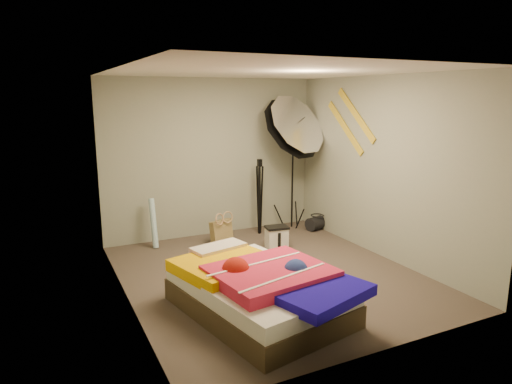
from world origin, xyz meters
TOP-DOWN VIEW (x-y plane):
  - floor at (0.00, 0.00)m, footprint 4.00×4.00m
  - ceiling at (0.00, 0.00)m, footprint 4.00×4.00m
  - wall_back at (0.00, 2.00)m, footprint 3.50×0.00m
  - wall_front at (0.00, -2.00)m, footprint 3.50×0.00m
  - wall_left at (-1.75, 0.00)m, footprint 0.00×4.00m
  - wall_right at (1.75, 0.00)m, footprint 0.00×4.00m
  - tote_bag at (-0.08, 1.43)m, footprint 0.40×0.28m
  - wrapping_roll at (-1.05, 1.72)m, footprint 0.10×0.22m
  - camera_case at (0.58, 0.88)m, footprint 0.33×0.26m
  - duffel_bag at (1.65, 1.41)m, footprint 0.42×0.32m
  - wall_stripe_upper at (1.73, 0.60)m, footprint 0.02×0.91m
  - wall_stripe_lower at (1.73, 0.85)m, footprint 0.02×0.91m
  - bed at (-0.58, -0.86)m, footprint 1.64×2.11m
  - photo_umbrella at (1.21, 1.57)m, footprint 1.27×1.05m
  - camera_tripod at (0.68, 1.65)m, footprint 0.07×0.07m

SIDE VIEW (x-z plane):
  - floor at x=0.00m, z-range 0.00..0.00m
  - duffel_bag at x=1.65m, z-range 0.00..0.23m
  - camera_case at x=0.58m, z-range 0.00..0.30m
  - tote_bag at x=-0.08m, z-range -0.01..0.37m
  - bed at x=-0.58m, z-range 0.00..0.53m
  - wrapping_roll at x=-1.05m, z-range 0.00..0.74m
  - camera_tripod at x=0.68m, z-range 0.09..1.32m
  - wall_back at x=0.00m, z-range -0.50..3.00m
  - wall_front at x=0.00m, z-range -0.50..3.00m
  - wall_left at x=-1.75m, z-range -0.75..3.25m
  - wall_right at x=1.75m, z-range -0.75..3.25m
  - photo_umbrella at x=1.21m, z-range 0.51..2.87m
  - wall_stripe_lower at x=1.73m, z-range 1.36..2.14m
  - wall_stripe_upper at x=1.73m, z-range 1.56..2.34m
  - ceiling at x=0.00m, z-range 2.50..2.50m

